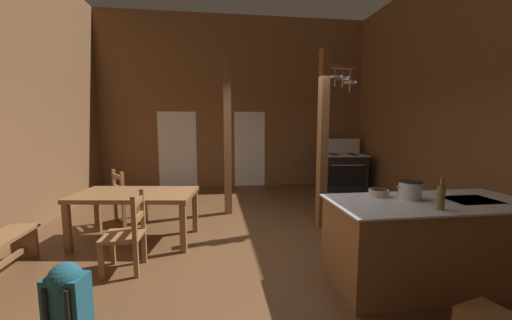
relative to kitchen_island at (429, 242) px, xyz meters
name	(u,v)px	position (x,y,z in m)	size (l,w,h in m)	color
ground_plane	(260,251)	(-1.68, 1.17, -0.51)	(7.89, 9.22, 0.10)	brown
wall_back	(236,103)	(-1.68, 5.45, 1.83)	(7.89, 0.14, 4.58)	brown
wall_right	(500,87)	(1.93, 1.17, 1.83)	(0.14, 9.22, 4.58)	brown
glazed_door_back_left	(178,150)	(-3.27, 5.38, 0.56)	(1.00, 0.01, 2.05)	white
glazed_panel_back_right	(250,149)	(-1.33, 5.38, 0.56)	(0.84, 0.01, 2.05)	white
kitchen_island	(429,242)	(0.00, 0.00, 0.00)	(2.16, 0.96, 0.92)	brown
stove_range	(342,171)	(1.05, 4.59, 0.02)	(1.22, 0.92, 1.32)	black
support_post_with_pot_rack	(325,132)	(-0.48, 1.92, 1.14)	(0.66, 0.29, 2.93)	brown
support_post_center	(228,138)	(-2.05, 2.88, 1.00)	(0.14, 0.14, 2.93)	brown
dining_table	(136,198)	(-3.46, 1.68, 0.19)	(1.81, 1.14, 0.74)	brown
ladderback_chair_near_window	(127,234)	(-3.34, 0.75, -0.01)	(0.45, 0.45, 0.95)	brown
ladderback_chair_by_post	(127,198)	(-3.84, 2.55, -0.01)	(0.62, 0.62, 0.95)	brown
backpack	(67,294)	(-3.57, -0.26, -0.15)	(0.36, 0.34, 0.60)	#194756
stockpot_on_counter	(410,190)	(-0.17, 0.12, 0.56)	(0.31, 0.24, 0.20)	#B7BABF
mixing_bowl_on_counter	(379,193)	(-0.45, 0.28, 0.50)	(0.22, 0.22, 0.08)	#B2A893
bottle_tall_on_counter	(441,197)	(-0.14, -0.29, 0.59)	(0.07, 0.07, 0.32)	brown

